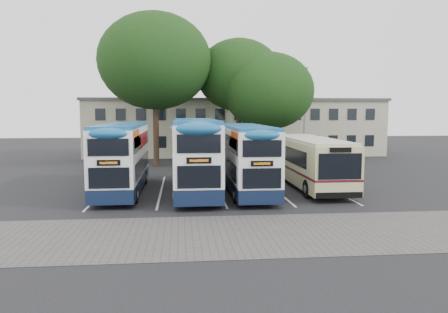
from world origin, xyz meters
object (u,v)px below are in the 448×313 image
bus_dd_mid (195,153)px  bus_dd_right (247,156)px  tree_mid (239,75)px  bus_single (310,159)px  lamp_post (305,109)px  bus_dd_left (122,155)px  tree_left (155,61)px  tree_right (268,91)px

bus_dd_mid → bus_dd_right: 3.07m
tree_mid → bus_single: bearing=-77.7°
lamp_post → bus_single: 15.43m
bus_dd_left → bus_single: 11.72m
tree_left → bus_dd_mid: bearing=-76.7°
tree_right → bus_dd_left: size_ratio=1.02×
lamp_post → tree_mid: (-6.66, -1.50, 3.03)m
tree_left → tree_mid: tree_left is taller
tree_left → tree_right: bearing=-1.1°
tree_left → tree_right: 10.22m
tree_left → tree_mid: size_ratio=1.16×
tree_right → bus_dd_right: tree_right is taller
bus_dd_mid → tree_mid: bearing=72.6°
bus_dd_left → tree_mid: bearing=57.6°
bus_dd_left → tree_left: bearing=83.9°
tree_left → bus_dd_mid: 14.71m
tree_mid → tree_right: bearing=-37.4°
bus_dd_mid → bus_single: size_ratio=0.99×
bus_dd_left → bus_dd_right: size_ratio=1.02×
tree_right → bus_dd_left: 17.05m
tree_mid → bus_single: (2.85, -13.08, -6.33)m
tree_left → bus_single: bearing=-47.8°
lamp_post → bus_dd_right: 18.30m
tree_right → bus_dd_right: (-3.84, -12.82, -4.38)m
lamp_post → bus_dd_mid: 19.60m
bus_single → bus_dd_left: bearing=-175.9°
lamp_post → tree_left: tree_left is taller
tree_mid → bus_dd_mid: tree_mid is taller
tree_right → bus_dd_mid: 14.92m
lamp_post → bus_dd_mid: lamp_post is taller
bus_dd_mid → bus_dd_right: size_ratio=1.09×
tree_mid → bus_dd_left: size_ratio=1.16×
bus_dd_left → bus_single: bus_dd_left is taller
bus_dd_mid → bus_dd_right: bearing=-4.9°
bus_single → lamp_post: bearing=75.3°
bus_dd_left → bus_dd_right: bearing=-5.6°
lamp_post → tree_right: 5.62m
lamp_post → tree_right: bearing=-142.1°
bus_dd_right → bus_single: 4.60m
tree_right → lamp_post: bearing=37.9°
bus_dd_right → bus_single: (4.31, 1.56, -0.42)m
tree_right → bus_dd_mid: bearing=-118.8°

